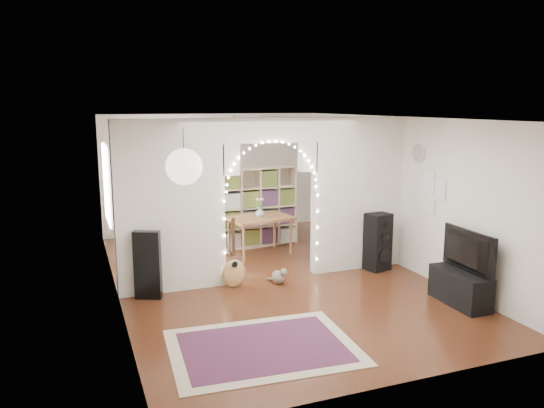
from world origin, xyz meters
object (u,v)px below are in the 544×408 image
object	(u,v)px
dining_chair_left	(213,236)
bookcase	(258,206)
acoustic_guitar	(234,262)
media_console	(460,288)
dining_table	(260,221)
floor_speaker	(378,242)
dining_chair_right	(272,229)

from	to	relation	value
dining_chair_left	bookcase	bearing A→B (deg)	-18.10
acoustic_guitar	media_console	size ratio (longest dim) A/B	0.97
media_console	dining_chair_left	size ratio (longest dim) A/B	2.02
dining_chair_left	dining_table	bearing A→B (deg)	-56.04
floor_speaker	bookcase	distance (m)	2.76
media_console	dining_chair_right	world-z (taller)	dining_chair_right
acoustic_guitar	dining_table	distance (m)	1.98
floor_speaker	media_console	size ratio (longest dim) A/B	1.02
bookcase	dining_chair_left	size ratio (longest dim) A/B	3.34
dining_table	dining_chair_left	size ratio (longest dim) A/B	2.65
media_console	dining_table	xyz separation A→B (m)	(-1.88, 3.54, 0.43)
media_console	bookcase	distance (m)	4.57
bookcase	dining_chair_right	world-z (taller)	bookcase
media_console	dining_table	size ratio (longest dim) A/B	0.76
floor_speaker	dining_table	size ratio (longest dim) A/B	0.78
media_console	bookcase	xyz separation A→B (m)	(-1.68, 4.21, 0.58)
acoustic_guitar	floor_speaker	distance (m)	2.67
media_console	acoustic_guitar	bearing A→B (deg)	148.77
acoustic_guitar	media_console	world-z (taller)	acoustic_guitar
dining_chair_left	floor_speaker	bearing A→B (deg)	-52.06
acoustic_guitar	bookcase	bearing A→B (deg)	45.45
floor_speaker	dining_chair_right	distance (m)	2.76
acoustic_guitar	dining_chair_right	size ratio (longest dim) A/B	1.70
dining_table	dining_chair_right	bearing A→B (deg)	47.16
floor_speaker	dining_chair_right	bearing A→B (deg)	98.34
acoustic_guitar	dining_chair_right	bearing A→B (deg)	40.86
dining_chair_right	acoustic_guitar	bearing A→B (deg)	-139.87
acoustic_guitar	dining_table	world-z (taller)	acoustic_guitar
acoustic_guitar	floor_speaker	xyz separation A→B (m)	(2.67, -0.00, 0.08)
floor_speaker	bookcase	xyz separation A→B (m)	(-1.43, 2.34, 0.32)
acoustic_guitar	floor_speaker	world-z (taller)	acoustic_guitar
acoustic_guitar	bookcase	size ratio (longest dim) A/B	0.59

